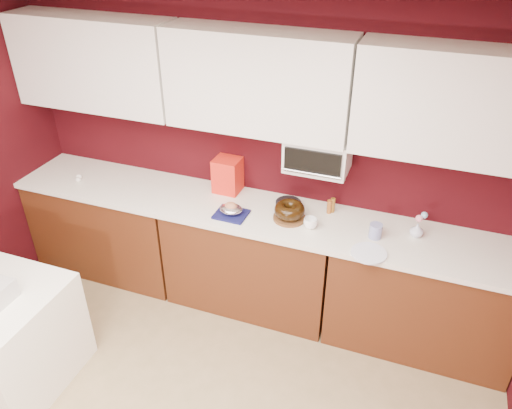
{
  "coord_description": "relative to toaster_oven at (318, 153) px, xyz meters",
  "views": [
    {
      "loc": [
        1.14,
        -1.06,
        2.93
      ],
      "look_at": [
        0.08,
        1.84,
        1.02
      ],
      "focal_mm": 35.0,
      "sensor_mm": 36.0,
      "label": 1
    }
  ],
  "objects": [
    {
      "name": "egg_right",
      "position": [
        -1.99,
        -0.22,
        -0.45
      ],
      "size": [
        0.07,
        0.06,
        0.04
      ],
      "primitive_type": "ellipsoid",
      "rotation": [
        0.0,
        0.0,
        -0.33
      ],
      "color": "white",
      "rests_on": "countertop"
    },
    {
      "name": "flower_vase",
      "position": [
        0.76,
        -0.09,
        -0.42
      ],
      "size": [
        0.09,
        0.09,
        0.11
      ],
      "primitive_type": "imported",
      "rotation": [
        0.0,
        0.0,
        -0.17
      ],
      "color": "silver",
      "rests_on": "countertop"
    },
    {
      "name": "upper_cabinet_left",
      "position": [
        -1.78,
        -0.02,
        0.48
      ],
      "size": [
        1.31,
        0.33,
        0.7
      ],
      "primitive_type": "cube",
      "color": "white",
      "rests_on": "wall_back"
    },
    {
      "name": "base_cabinet_left",
      "position": [
        -1.78,
        -0.17,
        -0.95
      ],
      "size": [
        1.31,
        0.58,
        0.86
      ],
      "primitive_type": "cube",
      "color": "#512510",
      "rests_on": "floor"
    },
    {
      "name": "toaster_oven_door",
      "position": [
        0.0,
        -0.16,
        0.0
      ],
      "size": [
        0.4,
        0.02,
        0.18
      ],
      "primitive_type": "cube",
      "color": "black",
      "rests_on": "toaster_oven"
    },
    {
      "name": "pandoro_box",
      "position": [
        -0.73,
        0.05,
        -0.33
      ],
      "size": [
        0.21,
        0.19,
        0.28
      ],
      "primitive_type": "cube",
      "rotation": [
        0.0,
        0.0,
        -0.02
      ],
      "color": "red",
      "rests_on": "countertop"
    },
    {
      "name": "cake_base",
      "position": [
        -0.14,
        -0.19,
        -0.46
      ],
      "size": [
        0.26,
        0.26,
        0.02
      ],
      "primitive_type": "cylinder",
      "rotation": [
        0.0,
        0.0,
        -0.08
      ],
      "color": "brown",
      "rests_on": "countertop"
    },
    {
      "name": "dark_pan",
      "position": [
        -0.2,
        -0.01,
        -0.46
      ],
      "size": [
        0.26,
        0.26,
        0.03
      ],
      "primitive_type": "cylinder",
      "rotation": [
        0.0,
        0.0,
        -0.37
      ],
      "color": "black",
      "rests_on": "countertop"
    },
    {
      "name": "bundt_cake",
      "position": [
        -0.14,
        -0.19,
        -0.39
      ],
      "size": [
        0.29,
        0.29,
        0.09
      ],
      "primitive_type": "torus",
      "rotation": [
        0.0,
        0.0,
        -0.36
      ],
      "color": "black",
      "rests_on": "cake_base"
    },
    {
      "name": "foil_ham_nest",
      "position": [
        -0.56,
        -0.29,
        -0.42
      ],
      "size": [
        0.19,
        0.17,
        0.06
      ],
      "primitive_type": "ellipsoid",
      "rotation": [
        0.0,
        0.0,
        0.15
      ],
      "color": "white",
      "rests_on": "navy_towel"
    },
    {
      "name": "countertop",
      "position": [
        -0.45,
        -0.17,
        -0.49
      ],
      "size": [
        4.0,
        0.62,
        0.04
      ],
      "primitive_type": "cube",
      "color": "white",
      "rests_on": "base_cabinet_center"
    },
    {
      "name": "amber_bottle_tall",
      "position": [
        0.14,
        0.02,
        -0.42
      ],
      "size": [
        0.03,
        0.03,
        0.12
      ],
      "primitive_type": "cylinder",
      "rotation": [
        0.0,
        0.0,
        0.01
      ],
      "color": "brown",
      "rests_on": "countertop"
    },
    {
      "name": "china_plate",
      "position": [
        0.48,
        -0.41,
        -0.47
      ],
      "size": [
        0.31,
        0.31,
        0.01
      ],
      "primitive_type": "cylinder",
      "rotation": [
        0.0,
        0.0,
        0.33
      ],
      "color": "white",
      "rests_on": "countertop"
    },
    {
      "name": "roasted_ham",
      "position": [
        -0.56,
        -0.29,
        -0.4
      ],
      "size": [
        0.12,
        0.11,
        0.06
      ],
      "primitive_type": "ellipsoid",
      "rotation": [
        0.0,
        0.0,
        0.33
      ],
      "color": "tan",
      "rests_on": "foil_ham_nest"
    },
    {
      "name": "flower_pink",
      "position": [
        0.76,
        -0.09,
        -0.33
      ],
      "size": [
        0.05,
        0.05,
        0.05
      ],
      "primitive_type": "sphere",
      "color": "pink",
      "rests_on": "flower_vase"
    },
    {
      "name": "upper_cabinet_right",
      "position": [
        0.88,
        -0.02,
        0.48
      ],
      "size": [
        1.31,
        0.33,
        0.7
      ],
      "primitive_type": "cube",
      "color": "white",
      "rests_on": "wall_back"
    },
    {
      "name": "amber_bottle",
      "position": [
        0.12,
        -0.0,
        -0.42
      ],
      "size": [
        0.05,
        0.05,
        0.11
      ],
      "primitive_type": "cylinder",
      "rotation": [
        0.0,
        0.0,
        0.38
      ],
      "color": "#924D1A",
      "rests_on": "countertop"
    },
    {
      "name": "wall_back",
      "position": [
        -0.45,
        0.15,
        -0.12
      ],
      "size": [
        4.0,
        0.02,
        2.5
      ],
      "primitive_type": "cube",
      "color": "#36070B",
      "rests_on": "floor"
    },
    {
      "name": "base_cabinet_center",
      "position": [
        -0.45,
        -0.17,
        -0.95
      ],
      "size": [
        1.31,
        0.58,
        0.86
      ],
      "primitive_type": "cube",
      "color": "#512510",
      "rests_on": "floor"
    },
    {
      "name": "toaster_oven_handle",
      "position": [
        0.0,
        -0.18,
        -0.07
      ],
      "size": [
        0.42,
        0.02,
        0.02
      ],
      "primitive_type": "cylinder",
      "rotation": [
        0.0,
        1.57,
        0.0
      ],
      "color": "silver",
      "rests_on": "toaster_oven"
    },
    {
      "name": "blue_jar",
      "position": [
        0.49,
        -0.2,
        -0.42
      ],
      "size": [
        0.1,
        0.1,
        0.11
      ],
      "primitive_type": "cylinder",
      "rotation": [
        0.0,
        0.0,
        -0.16
      ],
      "color": "navy",
      "rests_on": "countertop"
    },
    {
      "name": "egg_left",
      "position": [
        -1.96,
        -0.26,
        -0.45
      ],
      "size": [
        0.06,
        0.05,
        0.04
      ],
      "primitive_type": "ellipsoid",
      "rotation": [
        0.0,
        0.0,
        -0.28
      ],
      "color": "white",
      "rests_on": "countertop"
    },
    {
      "name": "ceiling",
      "position": [
        -0.45,
        -2.1,
        1.12
      ],
      "size": [
        4.0,
        4.5,
        0.02
      ],
      "primitive_type": "cube",
      "color": "white",
      "rests_on": "wall_back"
    },
    {
      "name": "navy_towel",
      "position": [
        -0.56,
        -0.29,
        -0.47
      ],
      "size": [
        0.24,
        0.2,
        0.02
      ],
      "primitive_type": "cube",
      "rotation": [
        0.0,
        0.0,
        -0.02
      ],
      "color": "#131448",
      "rests_on": "countertop"
    },
    {
      "name": "upper_cabinet_center",
      "position": [
        -0.45,
        -0.02,
        0.48
      ],
      "size": [
        1.31,
        0.33,
        0.7
      ],
      "primitive_type": "cube",
      "color": "white",
      "rests_on": "wall_back"
    },
    {
      "name": "coffee_mug",
      "position": [
        0.04,
        -0.25,
        -0.43
      ],
      "size": [
        0.11,
        0.11,
        0.1
      ],
      "primitive_type": "imported",
      "rotation": [
        0.0,
        0.0,
        0.38
      ],
      "color": "white",
      "rests_on": "countertop"
    },
    {
      "name": "flower_blue",
      "position": [
        0.79,
        -0.07,
        -0.3
      ],
      "size": [
        0.05,
        0.05,
        0.05
      ],
      "primitive_type": "sphere",
      "color": "#83B0D2",
      "rests_on": "flower_vase"
    },
    {
      "name": "base_cabinet_right",
      "position": [
        0.88,
        -0.17,
        -0.95
      ],
      "size": [
        1.31,
        0.58,
        0.86
      ],
      "primitive_type": "cube",
      "color": "#512510",
      "rests_on": "floor"
    },
    {
      "name": "toaster_oven",
      "position": [
        0.0,
        0.0,
        0.0
      ],
      "size": [
        0.45,
        0.3,
        0.25
      ],
      "primitive_type": "cube",
      "color": "white",
      "rests_on": "upper_cabinet_center"
    }
  ]
}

